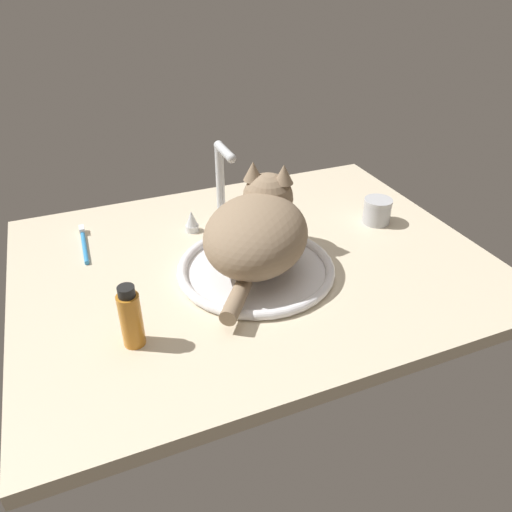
# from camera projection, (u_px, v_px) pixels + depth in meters

# --- Properties ---
(countertop) EXTENTS (1.00, 0.78, 0.03)m
(countertop) POSITION_uv_depth(u_px,v_px,m) (253.00, 265.00, 1.09)
(countertop) COLOR beige
(countertop) RESTS_ON ground
(sink_basin) EXTENTS (0.33, 0.33, 0.02)m
(sink_basin) POSITION_uv_depth(u_px,v_px,m) (256.00, 269.00, 1.03)
(sink_basin) COLOR white
(sink_basin) RESTS_ON countertop
(faucet) EXTENTS (0.18, 0.11, 0.21)m
(faucet) POSITION_uv_depth(u_px,v_px,m) (222.00, 195.00, 1.16)
(faucet) COLOR silver
(faucet) RESTS_ON countertop
(cat) EXTENTS (0.32, 0.34, 0.18)m
(cat) POSITION_uv_depth(u_px,v_px,m) (258.00, 228.00, 1.00)
(cat) COLOR #8C755B
(cat) RESTS_ON sink_basin
(metal_jar) EXTENTS (0.07, 0.07, 0.06)m
(metal_jar) POSITION_uv_depth(u_px,v_px,m) (377.00, 211.00, 1.21)
(metal_jar) COLOR #B2B5BA
(metal_jar) RESTS_ON countertop
(amber_bottle) EXTENTS (0.04, 0.04, 0.12)m
(amber_bottle) POSITION_uv_depth(u_px,v_px,m) (131.00, 318.00, 0.82)
(amber_bottle) COLOR #C67A23
(amber_bottle) RESTS_ON countertop
(toothbrush) EXTENTS (0.02, 0.16, 0.02)m
(toothbrush) POSITION_uv_depth(u_px,v_px,m) (84.00, 244.00, 1.12)
(toothbrush) COLOR #338CD1
(toothbrush) RESTS_ON countertop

